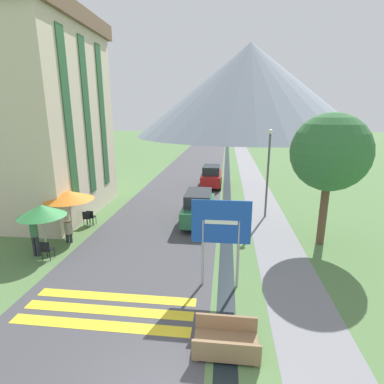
{
  "coord_description": "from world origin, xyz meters",
  "views": [
    {
      "loc": [
        1.06,
        -4.74,
        6.03
      ],
      "look_at": [
        -0.63,
        10.0,
        2.11
      ],
      "focal_mm": 28.0,
      "sensor_mm": 36.0,
      "label": 1
    }
  ],
  "objects_px": {
    "cafe_chair_far_left": "(87,217)",
    "cafe_chair_nearest": "(47,249)",
    "person_standing_terrace": "(34,235)",
    "cafe_chair_far_right": "(91,216)",
    "person_seated_far": "(68,229)",
    "streetlamp": "(268,166)",
    "cafe_umbrella_front_green": "(42,211)",
    "hotel_building": "(45,110)",
    "footbridge": "(226,342)",
    "cafe_umbrella_middle_orange": "(69,195)",
    "tree_by_path": "(330,153)",
    "parked_car_far": "(211,176)",
    "parked_car_near": "(199,207)",
    "road_sign": "(221,230)"
  },
  "relations": [
    {
      "from": "cafe_chair_far_left",
      "to": "cafe_chair_nearest",
      "type": "bearing_deg",
      "value": -104.37
    },
    {
      "from": "person_standing_terrace",
      "to": "cafe_chair_far_right",
      "type": "bearing_deg",
      "value": 79.06
    },
    {
      "from": "person_seated_far",
      "to": "streetlamp",
      "type": "distance_m",
      "value": 11.22
    },
    {
      "from": "cafe_chair_far_left",
      "to": "cafe_umbrella_front_green",
      "type": "xyz_separation_m",
      "value": [
        -0.31,
        -3.37,
        1.48
      ]
    },
    {
      "from": "hotel_building",
      "to": "footbridge",
      "type": "height_order",
      "value": "hotel_building"
    },
    {
      "from": "cafe_umbrella_middle_orange",
      "to": "streetlamp",
      "type": "xyz_separation_m",
      "value": [
        10.12,
        3.99,
        0.96
      ]
    },
    {
      "from": "person_seated_far",
      "to": "tree_by_path",
      "type": "bearing_deg",
      "value": 6.19
    },
    {
      "from": "cafe_chair_far_right",
      "to": "cafe_chair_nearest",
      "type": "relative_size",
      "value": 1.0
    },
    {
      "from": "parked_car_far",
      "to": "cafe_chair_far_left",
      "type": "xyz_separation_m",
      "value": [
        -6.29,
        -9.89,
        -0.39
      ]
    },
    {
      "from": "cafe_umbrella_front_green",
      "to": "streetlamp",
      "type": "relative_size",
      "value": 0.44
    },
    {
      "from": "cafe_chair_nearest",
      "to": "person_seated_far",
      "type": "xyz_separation_m",
      "value": [
        0.01,
        1.79,
        0.17
      ]
    },
    {
      "from": "footbridge",
      "to": "cafe_umbrella_middle_orange",
      "type": "height_order",
      "value": "cafe_umbrella_middle_orange"
    },
    {
      "from": "person_standing_terrace",
      "to": "person_seated_far",
      "type": "xyz_separation_m",
      "value": [
        0.7,
        1.47,
        -0.3
      ]
    },
    {
      "from": "cafe_chair_far_right",
      "to": "cafe_chair_nearest",
      "type": "distance_m",
      "value": 4.13
    },
    {
      "from": "parked_car_far",
      "to": "cafe_umbrella_middle_orange",
      "type": "bearing_deg",
      "value": -120.22
    },
    {
      "from": "cafe_chair_nearest",
      "to": "cafe_umbrella_middle_orange",
      "type": "height_order",
      "value": "cafe_umbrella_middle_orange"
    },
    {
      "from": "cafe_chair_far_right",
      "to": "cafe_umbrella_front_green",
      "type": "distance_m",
      "value": 3.86
    },
    {
      "from": "tree_by_path",
      "to": "streetlamp",
      "type": "bearing_deg",
      "value": 120.82
    },
    {
      "from": "footbridge",
      "to": "cafe_umbrella_front_green",
      "type": "height_order",
      "value": "cafe_umbrella_front_green"
    },
    {
      "from": "cafe_chair_nearest",
      "to": "hotel_building",
      "type": "bearing_deg",
      "value": 98.26
    },
    {
      "from": "parked_car_far",
      "to": "cafe_umbrella_front_green",
      "type": "distance_m",
      "value": 14.85
    },
    {
      "from": "footbridge",
      "to": "cafe_chair_nearest",
      "type": "distance_m",
      "value": 8.6
    },
    {
      "from": "parked_car_far",
      "to": "person_standing_terrace",
      "type": "height_order",
      "value": "parked_car_far"
    },
    {
      "from": "cafe_chair_far_left",
      "to": "parked_car_far",
      "type": "bearing_deg",
      "value": 41.92
    },
    {
      "from": "parked_car_far",
      "to": "cafe_umbrella_middle_orange",
      "type": "height_order",
      "value": "cafe_umbrella_middle_orange"
    },
    {
      "from": "footbridge",
      "to": "cafe_chair_nearest",
      "type": "height_order",
      "value": "cafe_chair_nearest"
    },
    {
      "from": "footbridge",
      "to": "parked_car_near",
      "type": "distance_m",
      "value": 9.58
    },
    {
      "from": "cafe_chair_far_right",
      "to": "hotel_building",
      "type": "bearing_deg",
      "value": 160.43
    },
    {
      "from": "footbridge",
      "to": "road_sign",
      "type": "bearing_deg",
      "value": 94.6
    },
    {
      "from": "parked_car_near",
      "to": "cafe_umbrella_middle_orange",
      "type": "height_order",
      "value": "cafe_umbrella_middle_orange"
    },
    {
      "from": "hotel_building",
      "to": "cafe_umbrella_middle_orange",
      "type": "bearing_deg",
      "value": -49.93
    },
    {
      "from": "footbridge",
      "to": "cafe_chair_nearest",
      "type": "bearing_deg",
      "value": 151.22
    },
    {
      "from": "person_standing_terrace",
      "to": "streetlamp",
      "type": "relative_size",
      "value": 0.33
    },
    {
      "from": "road_sign",
      "to": "parked_car_far",
      "type": "bearing_deg",
      "value": 94.14
    },
    {
      "from": "person_seated_far",
      "to": "cafe_chair_nearest",
      "type": "bearing_deg",
      "value": -90.28
    },
    {
      "from": "parked_car_far",
      "to": "cafe_chair_nearest",
      "type": "height_order",
      "value": "parked_car_far"
    },
    {
      "from": "parked_car_near",
      "to": "cafe_umbrella_middle_orange",
      "type": "distance_m",
      "value": 6.85
    },
    {
      "from": "cafe_chair_nearest",
      "to": "tree_by_path",
      "type": "xyz_separation_m",
      "value": [
        11.97,
        3.09,
        3.82
      ]
    },
    {
      "from": "road_sign",
      "to": "person_seated_far",
      "type": "relative_size",
      "value": 2.58
    },
    {
      "from": "cafe_umbrella_front_green",
      "to": "person_seated_far",
      "type": "bearing_deg",
      "value": 71.23
    },
    {
      "from": "parked_car_near",
      "to": "tree_by_path",
      "type": "xyz_separation_m",
      "value": [
        6.04,
        -2.2,
        3.42
      ]
    },
    {
      "from": "cafe_chair_far_left",
      "to": "tree_by_path",
      "type": "height_order",
      "value": "tree_by_path"
    },
    {
      "from": "hotel_building",
      "to": "person_standing_terrace",
      "type": "relative_size",
      "value": 6.78
    },
    {
      "from": "person_standing_terrace",
      "to": "streetlamp",
      "type": "height_order",
      "value": "streetlamp"
    },
    {
      "from": "person_standing_terrace",
      "to": "cafe_umbrella_front_green",
      "type": "bearing_deg",
      "value": 42.38
    },
    {
      "from": "cafe_chair_far_right",
      "to": "person_seated_far",
      "type": "bearing_deg",
      "value": -79.68
    },
    {
      "from": "cafe_umbrella_middle_orange",
      "to": "streetlamp",
      "type": "distance_m",
      "value": 10.93
    },
    {
      "from": "road_sign",
      "to": "person_standing_terrace",
      "type": "xyz_separation_m",
      "value": [
        -7.98,
        1.43,
        -1.17
      ]
    },
    {
      "from": "streetlamp",
      "to": "cafe_chair_nearest",
      "type": "bearing_deg",
      "value": -145.76
    },
    {
      "from": "cafe_umbrella_front_green",
      "to": "streetlamp",
      "type": "height_order",
      "value": "streetlamp"
    }
  ]
}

